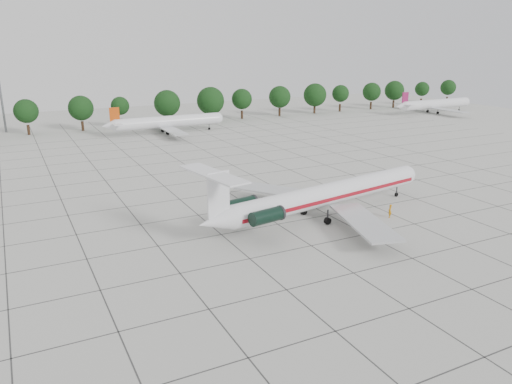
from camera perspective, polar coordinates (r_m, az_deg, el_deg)
ground at (r=65.22m, az=2.50°, el=-3.70°), size 260.00×260.00×0.00m
apron_joints at (r=77.92m, az=-2.90°, el=-0.23°), size 170.00×170.00×0.02m
main_airliner at (r=66.80m, az=7.22°, el=-0.45°), size 37.89×29.58×8.95m
ground_crew at (r=69.68m, az=15.05°, el=-2.11°), size 0.80×0.78×1.85m
bg_airliner_c at (r=131.34m, az=-10.07°, el=7.88°), size 28.24×27.20×7.40m
bg_airliner_e at (r=176.69m, az=19.80°, el=9.42°), size 28.24×27.20×7.40m
tree_line at (r=140.36m, az=-19.38°, el=9.03°), size 249.86×8.44×10.22m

